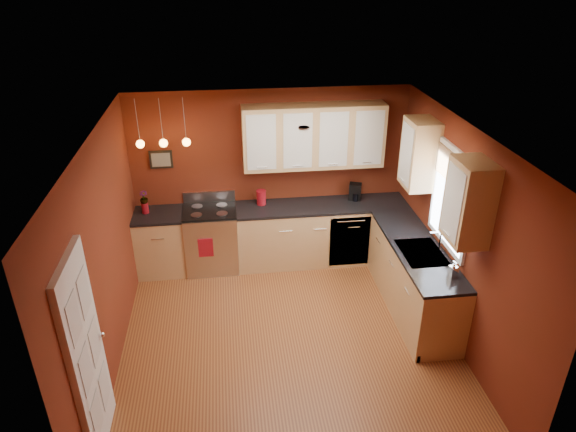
{
  "coord_description": "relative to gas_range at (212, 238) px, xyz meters",
  "views": [
    {
      "loc": [
        -0.63,
        -4.89,
        4.23
      ],
      "look_at": [
        0.12,
        1.0,
        1.19
      ],
      "focal_mm": 32.0,
      "sensor_mm": 36.0,
      "label": 1
    }
  ],
  "objects": [
    {
      "name": "soap_pump",
      "position": [
        2.78,
        -2.05,
        0.56
      ],
      "size": [
        0.11,
        0.11,
        0.2
      ],
      "primitive_type": "imported",
      "rotation": [
        0.0,
        0.0,
        0.25
      ],
      "color": "white",
      "rests_on": "counter_right"
    },
    {
      "name": "counter_right",
      "position": [
        2.62,
        -1.35,
        0.44
      ],
      "size": [
        0.62,
        2.1,
        0.04
      ],
      "primitive_type": "cube",
      "color": "black",
      "rests_on": "base_cabinets_right"
    },
    {
      "name": "dishwasher_front",
      "position": [
        2.02,
        -0.29,
        -0.03
      ],
      "size": [
        0.6,
        0.02,
        0.8
      ],
      "primitive_type": "cube",
      "color": "#BCBDC1",
      "rests_on": "base_cabinets_back_right"
    },
    {
      "name": "wall_front",
      "position": [
        0.92,
        -3.9,
        0.82
      ],
      "size": [
        4.0,
        0.02,
        2.6
      ],
      "primitive_type": "cube",
      "color": "maroon",
      "rests_on": "floor"
    },
    {
      "name": "window",
      "position": [
        2.89,
        -1.5,
        1.21
      ],
      "size": [
        0.06,
        1.02,
        1.22
      ],
      "color": "white",
      "rests_on": "wall_right"
    },
    {
      "name": "wall_picture",
      "position": [
        -0.63,
        0.28,
        1.17
      ],
      "size": [
        0.32,
        0.03,
        0.26
      ],
      "primitive_type": "cube",
      "color": "black",
      "rests_on": "wall_back"
    },
    {
      "name": "floor",
      "position": [
        0.92,
        -1.8,
        -0.48
      ],
      "size": [
        4.2,
        4.2,
        0.0
      ],
      "primitive_type": "plane",
      "color": "#9C5D2D",
      "rests_on": "ground"
    },
    {
      "name": "flowers",
      "position": [
        -0.9,
        0.05,
        0.7
      ],
      "size": [
        0.14,
        0.14,
        0.2
      ],
      "primitive_type": "imported",
      "rotation": [
        0.0,
        0.0,
        0.3
      ],
      "color": "maroon",
      "rests_on": "red_vase"
    },
    {
      "name": "gas_range",
      "position": [
        0.0,
        0.0,
        0.0
      ],
      "size": [
        0.76,
        0.64,
        1.11
      ],
      "color": "#BCBDC1",
      "rests_on": "floor"
    },
    {
      "name": "red_vase",
      "position": [
        -0.9,
        0.05,
        0.54
      ],
      "size": [
        0.1,
        0.1,
        0.16
      ],
      "primitive_type": "cylinder",
      "color": "maroon",
      "rests_on": "counter_back_left"
    },
    {
      "name": "wall_right",
      "position": [
        2.92,
        -1.8,
        0.82
      ],
      "size": [
        0.02,
        4.2,
        2.6
      ],
      "primitive_type": "cube",
      "color": "maroon",
      "rests_on": "floor"
    },
    {
      "name": "wall_back",
      "position": [
        0.92,
        0.3,
        0.82
      ],
      "size": [
        4.0,
        0.02,
        2.6
      ],
      "primitive_type": "cube",
      "color": "maroon",
      "rests_on": "floor"
    },
    {
      "name": "base_cabinets_right",
      "position": [
        2.62,
        -1.35,
        -0.03
      ],
      "size": [
        0.6,
        2.1,
        0.9
      ],
      "primitive_type": "cube",
      "color": "tan",
      "rests_on": "floor"
    },
    {
      "name": "upper_cabinets_back",
      "position": [
        1.52,
        0.12,
        1.47
      ],
      "size": [
        2.0,
        0.35,
        0.9
      ],
      "primitive_type": "cube",
      "color": "tan",
      "rests_on": "wall_back"
    },
    {
      "name": "coffee_maker",
      "position": [
        2.17,
        0.11,
        0.57
      ],
      "size": [
        0.21,
        0.21,
        0.25
      ],
      "rotation": [
        0.0,
        0.0,
        -0.33
      ],
      "color": "black",
      "rests_on": "counter_back_right"
    },
    {
      "name": "counter_back_right",
      "position": [
        1.65,
        -0.0,
        0.44
      ],
      "size": [
        2.54,
        0.62,
        0.04
      ],
      "primitive_type": "cube",
      "color": "black",
      "rests_on": "base_cabinets_back_right"
    },
    {
      "name": "upper_cabinets_right",
      "position": [
        2.75,
        -1.48,
        1.47
      ],
      "size": [
        0.35,
        1.95,
        0.9
      ],
      "primitive_type": "cube",
      "color": "tan",
      "rests_on": "wall_right"
    },
    {
      "name": "sink",
      "position": [
        2.62,
        -1.5,
        0.43
      ],
      "size": [
        0.5,
        0.7,
        0.33
      ],
      "color": "gray",
      "rests_on": "counter_right"
    },
    {
      "name": "counter_back_left",
      "position": [
        -0.73,
        -0.0,
        0.44
      ],
      "size": [
        0.7,
        0.62,
        0.04
      ],
      "primitive_type": "cube",
      "color": "black",
      "rests_on": "base_cabinets_back_left"
    },
    {
      "name": "door_left_wall",
      "position": [
        -1.05,
        -3.0,
        0.54
      ],
      "size": [
        0.12,
        0.82,
        2.05
      ],
      "color": "white",
      "rests_on": "floor"
    },
    {
      "name": "red_canister",
      "position": [
        0.76,
        0.12,
        0.57
      ],
      "size": [
        0.15,
        0.15,
        0.22
      ],
      "color": "maroon",
      "rests_on": "counter_back_right"
    },
    {
      "name": "base_cabinets_back_right",
      "position": [
        1.65,
        -0.0,
        -0.03
      ],
      "size": [
        2.54,
        0.6,
        0.9
      ],
      "primitive_type": "cube",
      "color": "tan",
      "rests_on": "floor"
    },
    {
      "name": "ceiling",
      "position": [
        0.92,
        -1.8,
        2.12
      ],
      "size": [
        4.0,
        4.2,
        0.02
      ],
      "primitive_type": "cube",
      "color": "silver",
      "rests_on": "wall_back"
    },
    {
      "name": "pendant_lights",
      "position": [
        -0.53,
        -0.05,
        1.53
      ],
      "size": [
        0.71,
        0.11,
        0.66
      ],
      "color": "gray",
      "rests_on": "ceiling"
    },
    {
      "name": "base_cabinets_back_left",
      "position": [
        -0.73,
        -0.0,
        -0.03
      ],
      "size": [
        0.7,
        0.6,
        0.9
      ],
      "primitive_type": "cube",
      "color": "tan",
      "rests_on": "floor"
    },
    {
      "name": "wall_left",
      "position": [
        -1.08,
        -1.8,
        0.82
      ],
      "size": [
        0.02,
        4.2,
        2.6
      ],
      "primitive_type": "cube",
      "color": "maroon",
      "rests_on": "floor"
    },
    {
      "name": "dish_towel",
      "position": [
        -0.08,
        -0.33,
        0.04
      ],
      "size": [
        0.21,
        0.01,
        0.29
      ],
      "primitive_type": "cube",
      "color": "maroon",
      "rests_on": "gas_range"
    }
  ]
}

